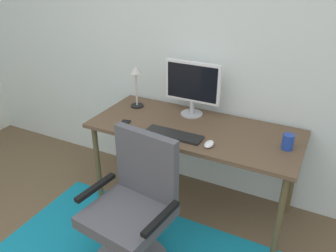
{
  "coord_description": "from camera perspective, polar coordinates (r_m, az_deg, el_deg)",
  "views": [
    {
      "loc": [
        0.98,
        -0.38,
        1.93
      ],
      "look_at": [
        0.0,
        1.53,
        0.85
      ],
      "focal_mm": 36.58,
      "sensor_mm": 36.0,
      "label": 1
    }
  ],
  "objects": [
    {
      "name": "keyboard",
      "position": [
        2.49,
        0.96,
        -1.43
      ],
      "size": [
        0.43,
        0.13,
        0.02
      ],
      "primitive_type": "cube",
      "color": "black",
      "rests_on": "desk"
    },
    {
      "name": "office_chair",
      "position": [
        2.31,
        -5.78,
        -15.03
      ],
      "size": [
        0.6,
        0.54,
        0.96
      ],
      "rotation": [
        0.0,
        0.0,
        -0.12
      ],
      "color": "slate",
      "rests_on": "ground"
    },
    {
      "name": "coffee_cup",
      "position": [
        2.44,
        19.34,
        -2.5
      ],
      "size": [
        0.08,
        0.08,
        0.11
      ],
      "primitive_type": "cylinder",
      "color": "#1F3C98",
      "rests_on": "desk"
    },
    {
      "name": "computer_mouse",
      "position": [
        2.37,
        6.85,
        -3.01
      ],
      "size": [
        0.06,
        0.1,
        0.03
      ],
      "primitive_type": "ellipsoid",
      "color": "white",
      "rests_on": "desk"
    },
    {
      "name": "desk",
      "position": [
        2.65,
        4.38,
        -1.52
      ],
      "size": [
        1.61,
        0.69,
        0.75
      ],
      "color": "brown",
      "rests_on": "ground"
    },
    {
      "name": "desk_lamp",
      "position": [
        2.9,
        -5.35,
        7.76
      ],
      "size": [
        0.11,
        0.11,
        0.36
      ],
      "color": "black",
      "rests_on": "desk"
    },
    {
      "name": "wall_back",
      "position": [
        2.83,
        6.3,
        13.72
      ],
      "size": [
        6.0,
        0.1,
        2.6
      ],
      "primitive_type": "cube",
      "color": "silver",
      "rests_on": "ground"
    },
    {
      "name": "monitor",
      "position": [
        2.73,
        4.12,
        6.91
      ],
      "size": [
        0.46,
        0.18,
        0.45
      ],
      "color": "#B2B2B7",
      "rests_on": "desk"
    },
    {
      "name": "cell_phone",
      "position": [
        2.67,
        -7.38,
        0.32
      ],
      "size": [
        0.1,
        0.15,
        0.01
      ],
      "primitive_type": "cube",
      "rotation": [
        0.0,
        0.0,
        0.21
      ],
      "color": "black",
      "rests_on": "desk"
    }
  ]
}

